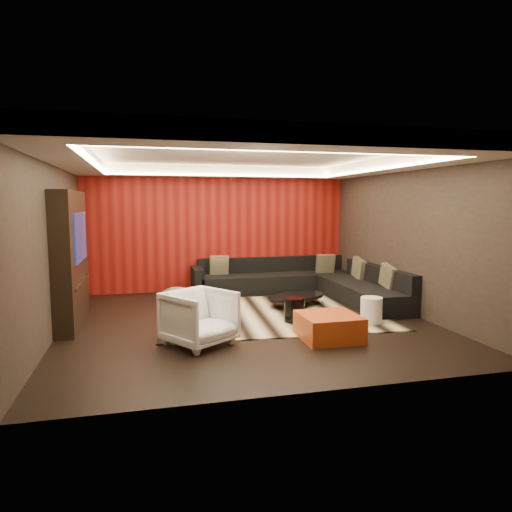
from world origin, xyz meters
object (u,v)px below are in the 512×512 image
object	(u,v)px
sectional_sofa	(306,284)
armchair	(199,318)
orange_ottoman	(329,327)
drum_stool	(294,310)
coffee_table	(296,300)
white_side_table	(371,311)

from	to	relation	value
sectional_sofa	armchair	bearing A→B (deg)	-132.33
orange_ottoman	drum_stool	bearing A→B (deg)	100.77
coffee_table	sectional_sofa	world-z (taller)	sectional_sofa
drum_stool	white_side_table	distance (m)	1.28
orange_ottoman	sectional_sofa	size ratio (longest dim) A/B	0.23
coffee_table	armchair	bearing A→B (deg)	-137.04
coffee_table	armchair	size ratio (longest dim) A/B	1.47
coffee_table	white_side_table	bearing A→B (deg)	-61.70
sectional_sofa	orange_ottoman	bearing A→B (deg)	-104.11
drum_stool	armchair	size ratio (longest dim) A/B	0.47
coffee_table	white_side_table	size ratio (longest dim) A/B	2.83
armchair	orange_ottoman	bearing A→B (deg)	-39.80
drum_stool	sectional_sofa	bearing A→B (deg)	65.06
white_side_table	sectional_sofa	distance (m)	2.49
drum_stool	orange_ottoman	bearing A→B (deg)	-79.23
white_side_table	coffee_table	bearing A→B (deg)	118.30
white_side_table	drum_stool	bearing A→B (deg)	163.04
white_side_table	orange_ottoman	xyz separation A→B (m)	(-1.03, -0.64, -0.04)
coffee_table	drum_stool	distance (m)	1.21
armchair	sectional_sofa	size ratio (longest dim) A/B	0.24
armchair	sectional_sofa	xyz separation A→B (m)	(2.67, 2.94, -0.13)
coffee_table	sectional_sofa	size ratio (longest dim) A/B	0.35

